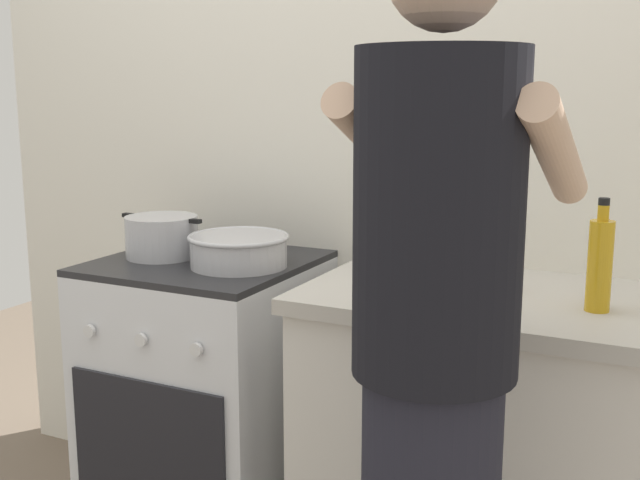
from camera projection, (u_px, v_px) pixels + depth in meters
back_wall at (421, 141)px, 2.37m from camera, size 3.20×0.10×2.50m
countertop at (496, 459)px, 2.07m from camera, size 1.00×0.60×0.90m
stove_range at (209, 401)px, 2.46m from camera, size 0.60×0.62×0.90m
pot at (162, 236)px, 2.40m from camera, size 0.29×0.22×0.13m
mixing_bowl at (239, 249)px, 2.27m from camera, size 0.29×0.29×0.09m
utensil_crock at (444, 239)px, 2.19m from camera, size 0.10×0.10×0.33m
spice_bottle at (502, 277)px, 1.99m from camera, size 0.04×0.04×0.08m
oil_bottle at (600, 264)px, 1.81m from camera, size 0.06×0.06×0.26m
person at (434, 392)px, 1.45m from camera, size 0.41×0.50×1.70m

